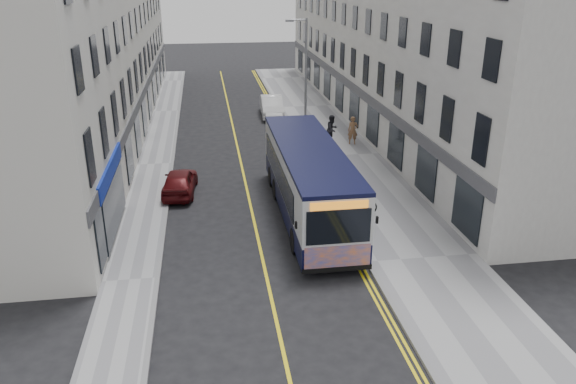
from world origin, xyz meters
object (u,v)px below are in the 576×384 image
object	(u,v)px
bicycle	(357,204)
car_white	(272,106)
streetlamp	(305,80)
city_bus	(309,179)
pedestrian_near	(353,130)
car_maroon	(180,181)
pedestrian_far	(332,129)

from	to	relation	value
bicycle	car_white	size ratio (longest dim) A/B	0.41
streetlamp	city_bus	bearing A→B (deg)	-98.88
bicycle	pedestrian_near	size ratio (longest dim) A/B	1.06
city_bus	car_maroon	world-z (taller)	city_bus
pedestrian_near	car_white	size ratio (longest dim) A/B	0.38
city_bus	bicycle	world-z (taller)	city_bus
car_white	pedestrian_near	bearing A→B (deg)	-61.45
car_maroon	city_bus	bearing A→B (deg)	152.89
pedestrian_far	car_white	size ratio (longest dim) A/B	0.40
bicycle	pedestrian_far	size ratio (longest dim) A/B	1.03
streetlamp	car_white	world-z (taller)	streetlamp
city_bus	pedestrian_far	bearing A→B (deg)	71.93
car_white	pedestrian_far	bearing A→B (deg)	-67.98
streetlamp	pedestrian_near	bearing A→B (deg)	3.50
bicycle	car_white	xyz separation A→B (m)	(-1.53, 19.56, 0.15)
pedestrian_near	car_white	world-z (taller)	pedestrian_near
streetlamp	pedestrian_near	world-z (taller)	streetlamp
bicycle	car_white	world-z (taller)	car_white
pedestrian_far	car_maroon	bearing A→B (deg)	179.14
bicycle	car_maroon	bearing A→B (deg)	65.79
pedestrian_far	car_white	distance (m)	8.72
pedestrian_far	car_maroon	distance (m)	11.94
car_maroon	pedestrian_far	bearing A→B (deg)	-137.83
streetlamp	city_bus	world-z (taller)	streetlamp
car_white	car_maroon	world-z (taller)	car_white
pedestrian_near	streetlamp	bearing A→B (deg)	-164.55
pedestrian_near	bicycle	bearing A→B (deg)	-91.69
bicycle	city_bus	bearing A→B (deg)	82.31
car_white	city_bus	bearing A→B (deg)	-89.48
city_bus	car_maroon	size ratio (longest dim) A/B	2.97
streetlamp	car_white	xyz separation A→B (m)	(-0.97, 8.77, -3.62)
streetlamp	bicycle	distance (m)	11.44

